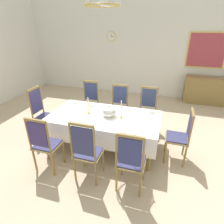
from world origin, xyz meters
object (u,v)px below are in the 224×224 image
Objects in this scene: chair_north_c at (147,109)px; chandelier at (102,5)px; soup_tureen at (109,111)px; candlestick_west at (88,107)px; chair_head_east at (181,135)px; bowl_near_right at (151,112)px; spoon_primary at (73,102)px; dining_table at (105,119)px; bowl_near_left at (76,102)px; chair_south_c at (131,160)px; candlestick_east at (121,111)px; spoon_secondary at (156,112)px; chair_head_west at (42,113)px; chair_south_a at (45,143)px; sideboard at (206,90)px; chair_north_b at (119,106)px; chair_south_b at (87,151)px; mounted_clock at (111,36)px; framed_painting at (207,50)px; bowl_far_left at (92,105)px.

chandelier is at bearing 52.13° from chair_north_c.
candlestick_west reaches higher than soup_tureen.
chair_head_east is at bearing 0.00° from soup_tureen.
bowl_near_right reaches higher than spoon_primary.
dining_table is 1.00m from bowl_near_right.
spoon_primary is at bearing 166.03° from bowl_near_left.
chair_south_c is at bearing -52.11° from chandelier.
spoon_secondary is at bearing 35.07° from candlestick_east.
bowl_near_left is (0.64, 0.46, 0.17)m from chair_head_west.
chair_south_a is 6.42× the size of spoon_secondary.
spoon_primary is 0.12× the size of sideboard.
chair_north_c is at bearing -179.95° from chair_north_b.
chair_head_west is 0.84× the size of sideboard.
chair_north_c is 2.92m from sideboard.
chair_south_b is at bearing -39.30° from spoon_primary.
chair_north_b is at bearing 107.82° from candlestick_east.
dining_table is 6.30× the size of candlestick_west.
mounted_clock is (-1.87, 3.19, 1.29)m from bowl_near_right.
chair_head_west is 1.21m from candlestick_west.
chair_south_a is at bearing 37.66° from chair_head_west.
chair_south_a is 1.01× the size of chair_north_b.
framed_painting is at bearing 67.29° from bowl_near_right.
candlestick_west is (-0.35, -0.00, 0.22)m from dining_table.
bowl_near_right reaches higher than bowl_near_left.
candlestick_west is 2.04× the size of spoon_primary.
bowl_far_left reaches higher than bowl_near_left.
bowl_near_right is 2.20m from chandelier.
sideboard is 4.62× the size of mounted_clock.
candlestick_west is 0.30× the size of framed_painting.
candlestick_east is (1.12, 0.98, 0.33)m from chair_south_a.
chair_south_b is 1.85m from chair_head_west.
chair_head_west is at bearing 23.23° from chair_north_c.
soup_tureen is 2.05× the size of bowl_near_right.
framed_painting is at bearing 85.10° from spoon_secondary.
bowl_near_left is 1.12× the size of bowl_near_right.
chair_south_c is 0.92× the size of chair_head_west.
spoon_secondary is (0.97, -0.53, 0.19)m from chair_north_b.
bowl_far_left is (-1.20, -0.58, 0.20)m from chair_north_c.
spoon_secondary is (0.11, 0.03, -0.01)m from bowl_near_right.
bowl_far_left is at bearing 137.30° from chandelier.
chair_north_c reaches higher than spoon_primary.
candlestick_west is (1.18, -0.00, 0.29)m from chair_head_west.
candlestick_west is 3.85m from mounted_clock.
mounted_clock reaches higher than bowl_near_left.
chair_head_west is 1.82× the size of chandelier.
chair_south_a is 6.41× the size of spoon_primary.
spoon_secondary is (1.89, 0.00, -0.01)m from bowl_near_left.
chandelier is at bearing -10.14° from spoon_primary.
chair_head_east is 3.87m from framed_painting.
mounted_clock reaches higher than spoon_primary.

